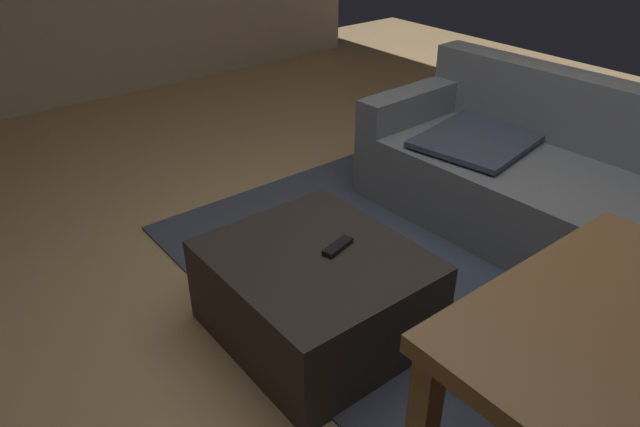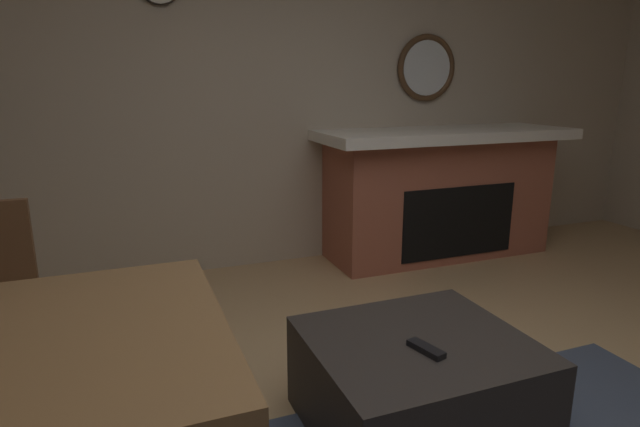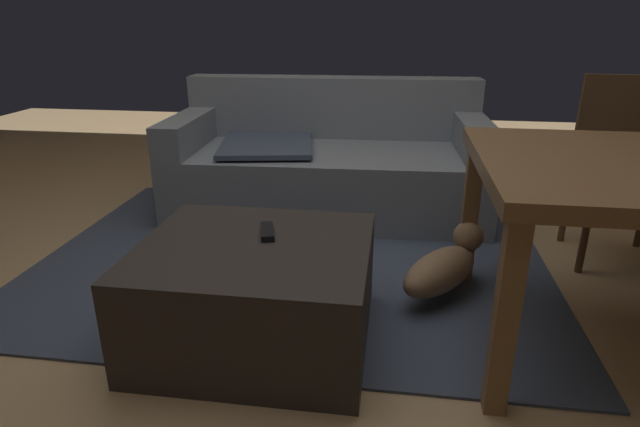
{
  "view_description": "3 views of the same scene",
  "coord_description": "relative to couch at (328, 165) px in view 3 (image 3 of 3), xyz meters",
  "views": [
    {
      "loc": [
        1.5,
        -1.56,
        1.78
      ],
      "look_at": [
        0.32,
        -0.62,
        0.89
      ],
      "focal_mm": 32.68,
      "sensor_mm": 36.0,
      "label": 1
    },
    {
      "loc": [
        0.99,
        1.29,
        1.42
      ],
      "look_at": [
        0.32,
        -0.42,
        0.95
      ],
      "focal_mm": 29.32,
      "sensor_mm": 36.0,
      "label": 2
    },
    {
      "loc": [
        0.43,
        -2.08,
        1.22
      ],
      "look_at": [
        0.17,
        -0.25,
        0.51
      ],
      "focal_mm": 29.58,
      "sensor_mm": 36.0,
      "label": 3
    }
  ],
  "objects": [
    {
      "name": "tv_remote",
      "position": [
        -0.05,
        -1.44,
        0.13
      ],
      "size": [
        0.09,
        0.17,
        0.02
      ],
      "primitive_type": "cube",
      "rotation": [
        0.0,
        0.0,
        0.26
      ],
      "color": "black",
      "rests_on": "ottoman_coffee_table"
    },
    {
      "name": "small_dog",
      "position": [
        0.67,
        -1.1,
        -0.14
      ],
      "size": [
        0.44,
        0.5,
        0.27
      ],
      "color": "#8C6B4C",
      "rests_on": "ground"
    },
    {
      "name": "area_rug",
      "position": [
        -0.08,
        -0.8,
        -0.29
      ],
      "size": [
        2.6,
        2.0,
        0.01
      ],
      "primitive_type": "cube",
      "color": "#3D475B",
      "rests_on": "ground"
    },
    {
      "name": "ottoman_coffee_table",
      "position": [
        -0.08,
        -1.54,
        -0.09
      ],
      "size": [
        0.86,
        0.77,
        0.41
      ],
      "primitive_type": "cube",
      "color": "#2D2826",
      "rests_on": "ground"
    },
    {
      "name": "dining_chair_north",
      "position": [
        1.58,
        -0.47,
        0.23
      ],
      "size": [
        0.46,
        0.46,
        0.93
      ],
      "color": "#513823",
      "rests_on": "ground"
    },
    {
      "name": "floor",
      "position": [
        -0.01,
        -1.2,
        -0.3
      ],
      "size": [
        9.05,
        9.05,
        0.0
      ],
      "primitive_type": "plane",
      "color": "tan"
    },
    {
      "name": "couch",
      "position": [
        0.0,
        0.0,
        0.0
      ],
      "size": [
        1.99,
        1.0,
        0.82
      ],
      "color": "slate",
      "rests_on": "ground"
    }
  ]
}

